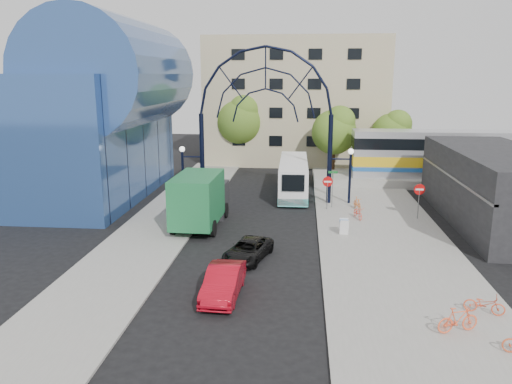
# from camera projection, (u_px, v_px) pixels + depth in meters

# --- Properties ---
(ground) EXTENTS (120.00, 120.00, 0.00)m
(ground) POSITION_uv_depth(u_px,v_px,m) (245.00, 269.00, 26.20)
(ground) COLOR black
(ground) RESTS_ON ground
(sidewalk_east) EXTENTS (8.00, 56.00, 0.12)m
(sidewalk_east) POSITION_uv_depth(u_px,v_px,m) (387.00, 247.00, 29.33)
(sidewalk_east) COLOR gray
(sidewalk_east) RESTS_ON ground
(plaza_west) EXTENTS (5.00, 50.00, 0.12)m
(plaza_west) POSITION_uv_depth(u_px,v_px,m) (157.00, 230.00, 32.60)
(plaza_west) COLOR gray
(plaza_west) RESTS_ON ground
(gateway_arch) EXTENTS (13.64, 0.44, 12.10)m
(gateway_arch) POSITION_uv_depth(u_px,v_px,m) (265.00, 93.00, 37.81)
(gateway_arch) COLOR black
(gateway_arch) RESTS_ON ground
(stop_sign) EXTENTS (0.80, 0.07, 2.50)m
(stop_sign) POSITION_uv_depth(u_px,v_px,m) (328.00, 185.00, 36.93)
(stop_sign) COLOR slate
(stop_sign) RESTS_ON sidewalk_east
(do_not_enter_sign) EXTENTS (0.76, 0.07, 2.48)m
(do_not_enter_sign) POSITION_uv_depth(u_px,v_px,m) (419.00, 193.00, 34.43)
(do_not_enter_sign) COLOR slate
(do_not_enter_sign) RESTS_ON sidewalk_east
(street_name_sign) EXTENTS (0.70, 0.70, 2.80)m
(street_name_sign) POSITION_uv_depth(u_px,v_px,m) (333.00, 181.00, 37.45)
(street_name_sign) COLOR slate
(street_name_sign) RESTS_ON sidewalk_east
(sandwich_board) EXTENTS (0.55, 0.61, 0.99)m
(sandwich_board) POSITION_uv_depth(u_px,v_px,m) (344.00, 225.00, 31.31)
(sandwich_board) COLOR white
(sandwich_board) RESTS_ON sidewalk_east
(transit_hall) EXTENTS (16.50, 18.00, 14.50)m
(transit_hall) POSITION_uv_depth(u_px,v_px,m) (79.00, 115.00, 40.60)
(transit_hall) COLOR #2E4F8D
(transit_hall) RESTS_ON ground
(commercial_block_east) EXTENTS (6.00, 16.00, 5.00)m
(commercial_block_east) POSITION_uv_depth(u_px,v_px,m) (495.00, 187.00, 33.86)
(commercial_block_east) COLOR black
(commercial_block_east) RESTS_ON ground
(apartment_block) EXTENTS (20.00, 12.10, 14.00)m
(apartment_block) POSITION_uv_depth(u_px,v_px,m) (296.00, 100.00, 58.30)
(apartment_block) COLOR tan
(apartment_block) RESTS_ON ground
(train_platform) EXTENTS (32.00, 5.00, 0.80)m
(train_platform) POSITION_uv_depth(u_px,v_px,m) (489.00, 182.00, 45.60)
(train_platform) COLOR gray
(train_platform) RESTS_ON ground
(train_car) EXTENTS (25.10, 3.05, 4.20)m
(train_car) POSITION_uv_depth(u_px,v_px,m) (492.00, 155.00, 45.03)
(train_car) COLOR #B7B7BC
(train_car) RESTS_ON train_platform
(tree_north_a) EXTENTS (4.48, 4.48, 7.00)m
(tree_north_a) POSITION_uv_depth(u_px,v_px,m) (335.00, 130.00, 49.71)
(tree_north_a) COLOR #382314
(tree_north_a) RESTS_ON ground
(tree_north_b) EXTENTS (5.12, 5.12, 8.00)m
(tree_north_b) POSITION_uv_depth(u_px,v_px,m) (241.00, 119.00, 54.35)
(tree_north_b) COLOR #382314
(tree_north_b) RESTS_ON ground
(tree_north_c) EXTENTS (4.16, 4.16, 6.50)m
(tree_north_c) POSITION_uv_depth(u_px,v_px,m) (393.00, 131.00, 51.18)
(tree_north_c) COLOR #382314
(tree_north_c) RESTS_ON ground
(city_bus) EXTENTS (2.60, 10.48, 2.86)m
(city_bus) POSITION_uv_depth(u_px,v_px,m) (293.00, 176.00, 42.40)
(city_bus) COLOR white
(city_bus) RESTS_ON ground
(green_truck) EXTENTS (2.97, 7.31, 3.65)m
(green_truck) POSITION_uv_depth(u_px,v_px,m) (201.00, 199.00, 33.32)
(green_truck) COLOR black
(green_truck) RESTS_ON ground
(black_suv) EXTENTS (2.84, 4.36, 1.12)m
(black_suv) POSITION_uv_depth(u_px,v_px,m) (248.00, 250.00, 27.34)
(black_suv) COLOR black
(black_suv) RESTS_ON ground
(red_sedan) EXTENTS (1.63, 4.30, 1.40)m
(red_sedan) POSITION_uv_depth(u_px,v_px,m) (223.00, 282.00, 22.78)
(red_sedan) COLOR #AC0A1A
(red_sedan) RESTS_ON ground
(bike_near_a) EXTENTS (0.90, 1.63, 0.81)m
(bike_near_a) POSITION_uv_depth(u_px,v_px,m) (358.00, 213.00, 34.87)
(bike_near_a) COLOR #FF4733
(bike_near_a) RESTS_ON sidewalk_east
(bike_near_b) EXTENTS (0.77, 1.59, 0.92)m
(bike_near_b) POSITION_uv_depth(u_px,v_px,m) (357.00, 203.00, 37.22)
(bike_near_b) COLOR orange
(bike_near_b) RESTS_ON sidewalk_east
(bike_far_a) EXTENTS (1.72, 1.03, 0.85)m
(bike_far_a) POSITION_uv_depth(u_px,v_px,m) (484.00, 304.00, 20.92)
(bike_far_a) COLOR #E2502D
(bike_far_a) RESTS_ON sidewalk_east
(bike_far_b) EXTENTS (1.83, 1.05, 1.06)m
(bike_far_b) POSITION_uv_depth(u_px,v_px,m) (458.00, 320.00, 19.37)
(bike_far_b) COLOR #FB5D32
(bike_far_b) RESTS_ON sidewalk_east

